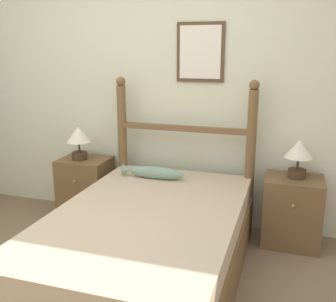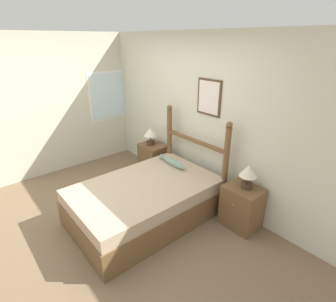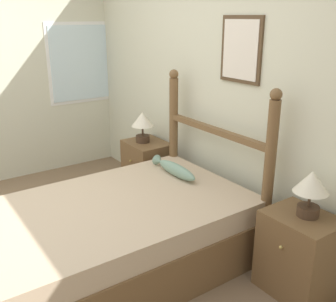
# 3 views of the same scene
# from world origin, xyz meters

# --- Properties ---
(ground_plane) EXTENTS (16.00, 16.00, 0.00)m
(ground_plane) POSITION_xyz_m (0.00, 0.00, 0.00)
(ground_plane) COLOR #7A6047
(wall_back) EXTENTS (6.40, 0.08, 2.55)m
(wall_back) POSITION_xyz_m (0.00, 1.73, 1.28)
(wall_back) COLOR beige
(wall_back) RESTS_ON ground_plane
(bed) EXTENTS (1.32, 2.05, 0.55)m
(bed) POSITION_xyz_m (0.24, 0.57, 0.27)
(bed) COLOR brown
(bed) RESTS_ON ground_plane
(headboard) EXTENTS (1.32, 0.09, 1.42)m
(headboard) POSITION_xyz_m (0.24, 1.55, 0.75)
(headboard) COLOR brown
(headboard) RESTS_ON ground_plane
(nightstand_left) EXTENTS (0.48, 0.41, 0.61)m
(nightstand_left) POSITION_xyz_m (-0.77, 1.47, 0.30)
(nightstand_left) COLOR brown
(nightstand_left) RESTS_ON ground_plane
(nightstand_right) EXTENTS (0.48, 0.41, 0.61)m
(nightstand_right) POSITION_xyz_m (1.24, 1.47, 0.30)
(nightstand_right) COLOR brown
(nightstand_right) RESTS_ON ground_plane
(table_lamp_left) EXTENTS (0.24, 0.24, 0.33)m
(table_lamp_left) POSITION_xyz_m (-0.80, 1.45, 0.82)
(table_lamp_left) COLOR #422D1E
(table_lamp_left) RESTS_ON nightstand_left
(table_lamp_right) EXTENTS (0.24, 0.24, 0.33)m
(table_lamp_right) POSITION_xyz_m (1.26, 1.50, 0.82)
(table_lamp_right) COLOR #422D1E
(table_lamp_right) RESTS_ON nightstand_right
(fish_pillow) EXTENTS (0.58, 0.10, 0.11)m
(fish_pillow) POSITION_xyz_m (0.04, 1.26, 0.61)
(fish_pillow) COLOR gray
(fish_pillow) RESTS_ON bed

